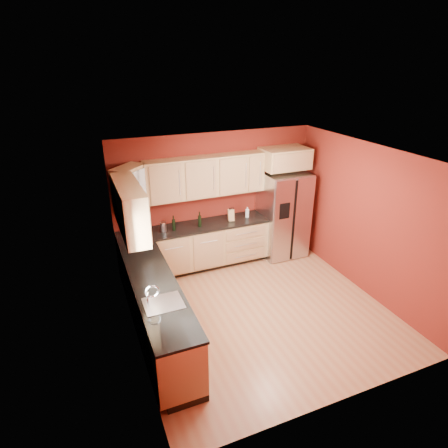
% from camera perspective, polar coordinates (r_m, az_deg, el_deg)
% --- Properties ---
extents(floor, '(4.00, 4.00, 0.00)m').
position_cam_1_polar(floor, '(6.44, 5.35, -12.83)').
color(floor, '#A76340').
rests_on(floor, ground).
extents(ceiling, '(4.00, 4.00, 0.00)m').
position_cam_1_polar(ceiling, '(5.31, 6.43, 10.27)').
color(ceiling, silver).
rests_on(ceiling, wall_back).
extents(wall_back, '(4.00, 0.04, 2.60)m').
position_cam_1_polar(wall_back, '(7.43, -1.34, 3.94)').
color(wall_back, maroon).
rests_on(wall_back, floor).
extents(wall_front, '(4.00, 0.04, 2.60)m').
position_cam_1_polar(wall_front, '(4.36, 18.44, -13.16)').
color(wall_front, maroon).
rests_on(wall_front, floor).
extents(wall_left, '(0.04, 4.00, 2.60)m').
position_cam_1_polar(wall_left, '(5.21, -14.13, -6.05)').
color(wall_left, maroon).
rests_on(wall_left, floor).
extents(wall_right, '(0.04, 4.00, 2.60)m').
position_cam_1_polar(wall_right, '(6.86, 20.80, 0.56)').
color(wall_right, maroon).
rests_on(wall_right, floor).
extents(base_cabinets_back, '(2.90, 0.60, 0.88)m').
position_cam_1_polar(base_cabinets_back, '(7.35, -4.44, -3.69)').
color(base_cabinets_back, tan).
rests_on(base_cabinets_back, floor).
extents(base_cabinets_left, '(0.60, 2.80, 0.88)m').
position_cam_1_polar(base_cabinets_left, '(5.72, -10.22, -13.03)').
color(base_cabinets_left, tan).
rests_on(base_cabinets_left, floor).
extents(countertop_back, '(2.90, 0.62, 0.04)m').
position_cam_1_polar(countertop_back, '(7.14, -4.53, -0.45)').
color(countertop_back, black).
rests_on(countertop_back, base_cabinets_back).
extents(countertop_left, '(0.62, 2.80, 0.04)m').
position_cam_1_polar(countertop_left, '(5.46, -10.47, -9.15)').
color(countertop_left, black).
rests_on(countertop_left, base_cabinets_left).
extents(upper_cabinets_back, '(2.30, 0.33, 0.75)m').
position_cam_1_polar(upper_cabinets_back, '(7.04, -2.81, 7.26)').
color(upper_cabinets_back, tan).
rests_on(upper_cabinets_back, wall_back).
extents(upper_cabinets_left, '(0.33, 1.35, 0.75)m').
position_cam_1_polar(upper_cabinets_left, '(5.66, -14.20, 2.31)').
color(upper_cabinets_left, tan).
rests_on(upper_cabinets_left, wall_left).
extents(corner_upper_cabinet, '(0.67, 0.67, 0.75)m').
position_cam_1_polar(corner_upper_cabinet, '(6.57, -14.11, 5.32)').
color(corner_upper_cabinet, tan).
rests_on(corner_upper_cabinet, wall_back).
extents(over_fridge_cabinet, '(0.92, 0.60, 0.40)m').
position_cam_1_polar(over_fridge_cabinet, '(7.53, 9.23, 9.87)').
color(over_fridge_cabinet, tan).
rests_on(over_fridge_cabinet, wall_back).
extents(refrigerator, '(0.90, 0.75, 1.78)m').
position_cam_1_polar(refrigerator, '(7.83, 8.96, 1.48)').
color(refrigerator, silver).
rests_on(refrigerator, floor).
extents(window, '(0.03, 0.90, 1.00)m').
position_cam_1_polar(window, '(4.66, -13.20, -6.23)').
color(window, white).
rests_on(window, wall_left).
extents(sink_faucet, '(0.50, 0.42, 0.30)m').
position_cam_1_polar(sink_faucet, '(4.95, -9.33, -10.47)').
color(sink_faucet, silver).
rests_on(sink_faucet, countertop_left).
extents(canister_left, '(0.16, 0.16, 0.19)m').
position_cam_1_polar(canister_left, '(6.87, -12.43, -0.93)').
color(canister_left, silver).
rests_on(canister_left, countertop_back).
extents(canister_right, '(0.15, 0.15, 0.18)m').
position_cam_1_polar(canister_right, '(6.94, -9.23, -0.45)').
color(canister_right, silver).
rests_on(canister_right, countertop_back).
extents(wine_bottle_a, '(0.07, 0.07, 0.30)m').
position_cam_1_polar(wine_bottle_a, '(7.05, -3.73, 0.73)').
color(wine_bottle_a, black).
rests_on(wine_bottle_a, countertop_back).
extents(wine_bottle_b, '(0.08, 0.08, 0.29)m').
position_cam_1_polar(wine_bottle_b, '(6.94, -7.69, 0.15)').
color(wine_bottle_b, black).
rests_on(wine_bottle_b, countertop_back).
extents(knife_block, '(0.13, 0.13, 0.23)m').
position_cam_1_polar(knife_block, '(7.31, 1.07, 1.37)').
color(knife_block, tan).
rests_on(knife_block, countertop_back).
extents(soap_dispenser, '(0.09, 0.09, 0.21)m').
position_cam_1_polar(soap_dispenser, '(7.48, 3.56, 1.81)').
color(soap_dispenser, silver).
rests_on(soap_dispenser, countertop_back).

